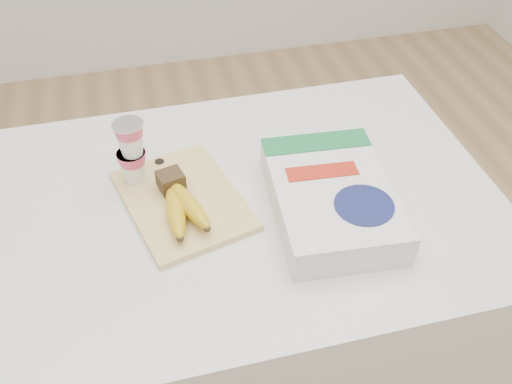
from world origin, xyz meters
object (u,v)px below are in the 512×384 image
Objects in this scene: table at (233,321)px; cutting_board at (183,200)px; yogurt_stack at (131,151)px; bananas at (180,203)px; cereal_box at (331,198)px.

table is 3.82× the size of cutting_board.
yogurt_stack reaches higher than table.
bananas is (-0.09, -0.02, 0.44)m from table.
table is at bearing -24.54° from cutting_board.
yogurt_stack is (-0.08, 0.08, 0.08)m from cutting_board.
cutting_board is at bearing 169.70° from table.
cereal_box is at bearing -25.32° from yogurt_stack.
cutting_board is at bearing -42.54° from yogurt_stack.
table is 7.77× the size of yogurt_stack.
yogurt_stack is (-0.07, 0.11, 0.05)m from bananas.
bananas is at bearing -167.44° from table.
bananas is at bearing -56.59° from yogurt_stack.
cutting_board is 0.84× the size of cereal_box.
yogurt_stack is at bearing 123.23° from cutting_board.
cereal_box is (0.28, -0.06, 0.00)m from bananas.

